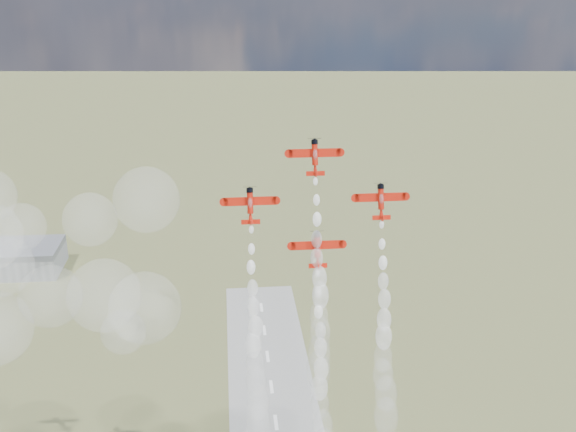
# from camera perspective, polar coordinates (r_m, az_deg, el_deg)

# --- Properties ---
(hangar) EXTENTS (50.00, 28.00, 13.00)m
(hangar) POSITION_cam_1_polar(r_m,az_deg,el_deg) (353.98, -22.60, -3.36)
(hangar) COLOR gray
(hangar) RESTS_ON ground
(plane_lead) EXTENTS (11.05, 4.55, 7.68)m
(plane_lead) POSITION_cam_1_polar(r_m,az_deg,el_deg) (143.07, 2.29, 5.05)
(plane_lead) COLOR #B91809
(plane_lead) RESTS_ON ground
(plane_left) EXTENTS (11.05, 4.55, 7.68)m
(plane_left) POSITION_cam_1_polar(r_m,az_deg,el_deg) (141.81, -3.22, 0.95)
(plane_left) COLOR #B91809
(plane_left) RESTS_ON ground
(plane_right) EXTENTS (11.05, 4.55, 7.68)m
(plane_right) POSITION_cam_1_polar(r_m,az_deg,el_deg) (145.50, 7.88, 1.28)
(plane_right) COLOR #B91809
(plane_right) RESTS_ON ground
(plane_slot) EXTENTS (11.05, 4.55, 7.68)m
(plane_slot) POSITION_cam_1_polar(r_m,az_deg,el_deg) (143.56, 2.50, -2.79)
(plane_slot) COLOR #B91809
(plane_slot) RESTS_ON ground
(smoke_trail_lead) EXTENTS (5.49, 15.18, 41.84)m
(smoke_trail_lead) POSITION_cam_1_polar(r_m,az_deg,el_deg) (146.43, 2.63, -9.74)
(smoke_trail_lead) COLOR white
(smoke_trail_lead) RESTS_ON plane_lead
(smoke_trail_left) EXTENTS (5.21, 15.89, 42.21)m
(smoke_trail_left) POSITION_cam_1_polar(r_m,az_deg,el_deg) (147.37, -2.69, -13.81)
(smoke_trail_left) COLOR white
(smoke_trail_left) RESTS_ON plane_left
(smoke_trail_right) EXTENTS (5.25, 15.92, 42.78)m
(smoke_trail_right) POSITION_cam_1_polar(r_m,az_deg,el_deg) (151.11, 8.18, -13.11)
(smoke_trail_right) COLOR white
(smoke_trail_right) RESTS_ON plane_right
(smoke_trail_slot) EXTENTS (5.39, 14.78, 41.92)m
(smoke_trail_slot) POSITION_cam_1_polar(r_m,az_deg,el_deg) (151.77, 2.88, -17.05)
(smoke_trail_slot) COLOR white
(smoke_trail_slot) RESTS_ON plane_slot
(drifted_smoke_cloud) EXTENTS (65.39, 42.41, 53.77)m
(drifted_smoke_cloud) POSITION_cam_1_polar(r_m,az_deg,el_deg) (173.74, -20.39, -4.01)
(drifted_smoke_cloud) COLOR white
(drifted_smoke_cloud) RESTS_ON ground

